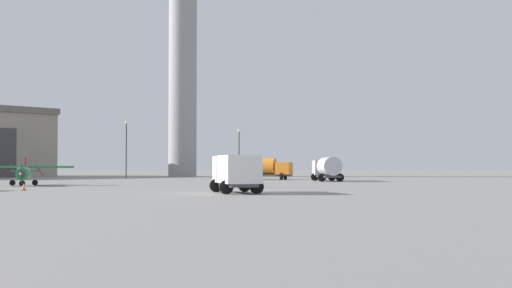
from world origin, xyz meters
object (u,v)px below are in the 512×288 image
truck_box_white (236,171)px  truck_fuel_tanker_orange (265,168)px  truck_fuel_tanker_silver (327,168)px  control_tower (183,47)px  light_post_east (239,149)px  traffic_cone_near_left (24,187)px  airplane_green (24,172)px  light_post_west (126,144)px

truck_box_white → truck_fuel_tanker_orange: truck_fuel_tanker_orange is taller
truck_fuel_tanker_silver → truck_fuel_tanker_orange: bearing=36.3°
control_tower → light_post_east: size_ratio=5.84×
truck_box_white → light_post_east: bearing=-13.5°
control_tower → truck_box_white: (12.48, -65.23, -21.24)m
control_tower → light_post_east: bearing=-52.3°
truck_fuel_tanker_silver → control_tower: bearing=27.9°
light_post_east → traffic_cone_near_left: 49.74m
control_tower → traffic_cone_near_left: size_ratio=70.00×
airplane_green → light_post_west: light_post_west is taller
truck_fuel_tanker_orange → light_post_east: size_ratio=0.97×
truck_box_white → traffic_cone_near_left: 18.12m
control_tower → truck_box_white: control_tower is taller
truck_fuel_tanker_silver → traffic_cone_near_left: (-27.43, -29.02, -1.38)m
truck_fuel_tanker_orange → truck_fuel_tanker_silver: 11.37m
truck_box_white → light_post_east: light_post_east is taller
truck_fuel_tanker_orange → light_post_west: light_post_west is taller
truck_fuel_tanker_orange → light_post_east: light_post_east is taller
truck_box_white → truck_fuel_tanker_silver: bearing=-32.1°
truck_fuel_tanker_orange → light_post_west: 21.52m
truck_fuel_tanker_orange → light_post_east: bearing=128.6°
truck_box_white → light_post_west: 50.76m
traffic_cone_near_left → light_post_west: bearing=91.3°
truck_fuel_tanker_silver → light_post_east: 21.81m
truck_fuel_tanker_orange → traffic_cone_near_left: bearing=-101.5°
truck_box_white → truck_fuel_tanker_orange: (2.09, 41.79, 0.04)m
truck_box_white → light_post_west: size_ratio=0.72×
truck_fuel_tanker_orange → airplane_green: bearing=-117.2°
control_tower → truck_box_white: 69.72m
light_post_east → traffic_cone_near_left: light_post_east is taller
airplane_green → light_post_east: bearing=133.0°
light_post_west → traffic_cone_near_left: (0.98, -42.60, -4.78)m
airplane_green → truck_fuel_tanker_silver: bearing=100.9°
light_post_west → truck_fuel_tanker_silver: bearing=-25.6°
truck_fuel_tanker_silver → traffic_cone_near_left: truck_fuel_tanker_silver is taller
truck_box_white → control_tower: bearing=-4.8°
truck_box_white → truck_fuel_tanker_orange: 41.85m
truck_box_white → light_post_west: bearing=5.7°
airplane_green → light_post_east: size_ratio=1.27×
airplane_green → traffic_cone_near_left: bearing=3.3°
truck_fuel_tanker_silver → light_post_west: light_post_west is taller
truck_fuel_tanker_orange → control_tower: bearing=138.1°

